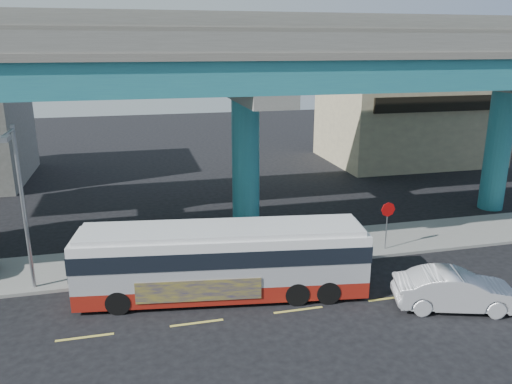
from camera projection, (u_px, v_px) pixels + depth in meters
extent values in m
plane|color=black|center=(296.00, 306.00, 19.87)|extent=(120.00, 120.00, 0.00)
cube|color=gray|center=(262.00, 251.00, 24.97)|extent=(70.00, 4.00, 0.15)
cube|color=#D8C64C|center=(85.00, 337.00, 17.75)|extent=(2.00, 0.12, 0.01)
cube|color=#D8C64C|center=(197.00, 323.00, 18.67)|extent=(2.00, 0.12, 0.01)
cube|color=#D8C64C|center=(298.00, 310.00, 19.58)|extent=(2.00, 0.12, 0.01)
cube|color=#D8C64C|center=(391.00, 298.00, 20.50)|extent=(2.00, 0.12, 0.01)
cube|color=#D8C64C|center=(475.00, 287.00, 21.42)|extent=(2.00, 0.12, 0.01)
cylinder|color=#216C7F|center=(246.00, 165.00, 27.20)|extent=(1.50, 1.50, 7.40)
cube|color=gray|center=(245.00, 91.00, 26.07)|extent=(2.00, 12.00, 0.60)
cube|color=gray|center=(232.00, 70.00, 29.08)|extent=(1.80, 5.00, 1.20)
cylinder|color=#216C7F|center=(497.00, 151.00, 30.88)|extent=(1.50, 1.50, 7.40)
cube|color=gray|center=(507.00, 85.00, 29.75)|extent=(2.00, 12.00, 0.60)
cube|color=gray|center=(471.00, 67.00, 32.75)|extent=(1.80, 5.00, 1.20)
cube|color=#216C7F|center=(262.00, 75.00, 22.53)|extent=(52.00, 5.00, 1.40)
cube|color=gray|center=(262.00, 56.00, 22.29)|extent=(52.00, 5.40, 0.30)
cube|color=gray|center=(278.00, 42.00, 19.81)|extent=(52.00, 0.25, 0.80)
cube|color=gray|center=(249.00, 43.00, 24.46)|extent=(52.00, 0.25, 0.80)
cube|color=#216C7F|center=(232.00, 47.00, 28.71)|extent=(52.00, 5.00, 1.40)
cube|color=gray|center=(232.00, 32.00, 28.47)|extent=(52.00, 5.40, 0.30)
cube|color=gray|center=(241.00, 19.00, 25.99)|extent=(52.00, 0.25, 0.80)
cube|color=gray|center=(224.00, 23.00, 30.65)|extent=(52.00, 0.25, 0.80)
cube|color=#C2B48A|center=(408.00, 121.00, 44.43)|extent=(14.00, 10.00, 7.00)
cube|color=black|center=(444.00, 104.00, 39.09)|extent=(12.00, 0.25, 1.20)
cube|color=maroon|center=(223.00, 283.00, 20.63)|extent=(11.88, 4.10, 0.68)
cube|color=#B7B7BC|center=(223.00, 260.00, 20.33)|extent=(11.88, 4.10, 1.46)
cube|color=black|center=(222.00, 249.00, 20.19)|extent=(11.94, 4.15, 0.68)
cube|color=silver|center=(222.00, 236.00, 20.04)|extent=(11.88, 4.10, 0.39)
cube|color=silver|center=(222.00, 229.00, 19.96)|extent=(11.45, 3.79, 0.19)
cube|color=black|center=(362.00, 246.00, 20.79)|extent=(0.37, 2.21, 1.16)
cube|color=black|center=(74.00, 258.00, 19.67)|extent=(0.37, 2.21, 1.16)
cube|color=#171354|center=(199.00, 291.00, 19.23)|extent=(4.81, 0.74, 0.87)
cylinder|color=black|center=(118.00, 302.00, 19.19)|extent=(1.00, 0.43, 0.97)
cylinder|color=black|center=(127.00, 277.00, 21.32)|extent=(1.00, 0.43, 0.97)
cylinder|color=black|center=(297.00, 294.00, 19.86)|extent=(1.00, 0.43, 0.97)
cylinder|color=black|center=(288.00, 270.00, 21.99)|extent=(1.00, 0.43, 0.97)
cylinder|color=black|center=(328.00, 292.00, 19.98)|extent=(1.00, 0.43, 0.97)
cylinder|color=black|center=(316.00, 268.00, 22.11)|extent=(1.00, 0.43, 0.97)
imported|color=silver|center=(455.00, 290.00, 19.54)|extent=(4.31, 5.63, 1.55)
cylinder|color=gray|center=(24.00, 209.00, 20.20)|extent=(0.16, 0.16, 6.91)
cylinder|color=gray|center=(7.00, 133.00, 18.40)|extent=(0.12, 1.87, 0.12)
cube|color=gray|center=(2.00, 139.00, 17.55)|extent=(0.50, 0.70, 0.18)
cylinder|color=gray|center=(386.00, 229.00, 24.83)|extent=(0.06, 0.06, 2.13)
cylinder|color=#B20A0A|center=(388.00, 210.00, 24.52)|extent=(0.74, 0.04, 0.74)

